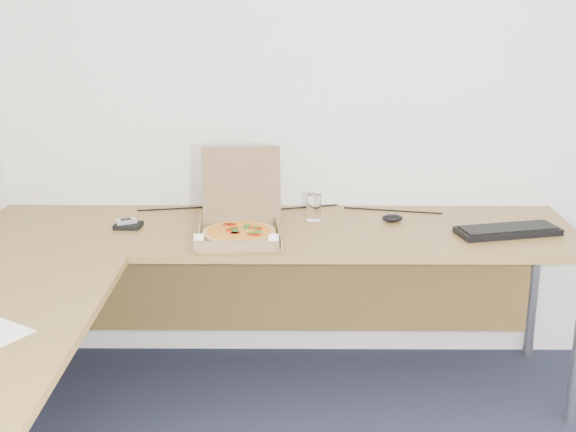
{
  "coord_description": "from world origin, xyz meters",
  "views": [
    {
      "loc": [
        -0.43,
        -1.65,
        1.7
      ],
      "look_at": [
        -0.45,
        1.28,
        0.82
      ],
      "focal_mm": 47.76,
      "sensor_mm": 36.0,
      "label": 1
    }
  ],
  "objects_px": {
    "pizza_box": "(239,228)",
    "wallet": "(128,225)",
    "desk": "(185,271)",
    "drinking_glass": "(314,207)",
    "keyboard": "(508,231)"
  },
  "relations": [
    {
      "from": "pizza_box",
      "to": "desk",
      "type": "bearing_deg",
      "value": -125.98
    },
    {
      "from": "pizza_box",
      "to": "drinking_glass",
      "type": "relative_size",
      "value": 3.4
    },
    {
      "from": "pizza_box",
      "to": "keyboard",
      "type": "xyz_separation_m",
      "value": [
        1.09,
        0.05,
        -0.03
      ]
    },
    {
      "from": "drinking_glass",
      "to": "desk",
      "type": "bearing_deg",
      "value": -131.38
    },
    {
      "from": "pizza_box",
      "to": "drinking_glass",
      "type": "xyz_separation_m",
      "value": [
        0.3,
        0.24,
        0.02
      ]
    },
    {
      "from": "desk",
      "to": "pizza_box",
      "type": "xyz_separation_m",
      "value": [
        0.18,
        0.3,
        0.07
      ]
    },
    {
      "from": "pizza_box",
      "to": "wallet",
      "type": "relative_size",
      "value": 3.54
    },
    {
      "from": "drinking_glass",
      "to": "keyboard",
      "type": "bearing_deg",
      "value": -13.81
    },
    {
      "from": "desk",
      "to": "keyboard",
      "type": "bearing_deg",
      "value": 15.62
    },
    {
      "from": "desk",
      "to": "pizza_box",
      "type": "relative_size",
      "value": 6.56
    },
    {
      "from": "pizza_box",
      "to": "wallet",
      "type": "xyz_separation_m",
      "value": [
        -0.48,
        0.13,
        -0.03
      ]
    },
    {
      "from": "pizza_box",
      "to": "keyboard",
      "type": "bearing_deg",
      "value": -2.81
    },
    {
      "from": "pizza_box",
      "to": "drinking_glass",
      "type": "height_order",
      "value": "pizza_box"
    },
    {
      "from": "desk",
      "to": "drinking_glass",
      "type": "relative_size",
      "value": 22.35
    },
    {
      "from": "keyboard",
      "to": "pizza_box",
      "type": "bearing_deg",
      "value": 169.46
    }
  ]
}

